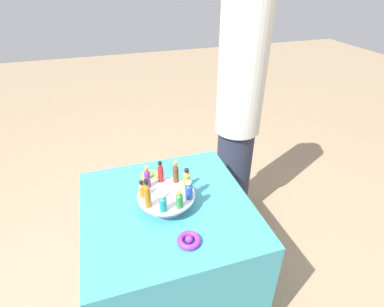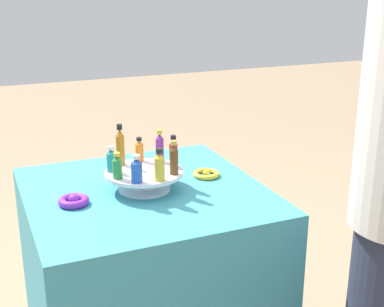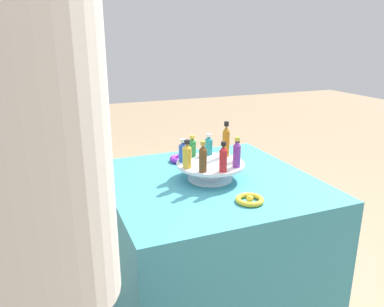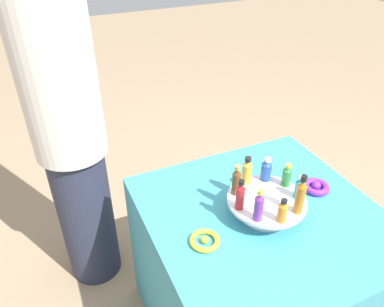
% 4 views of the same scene
% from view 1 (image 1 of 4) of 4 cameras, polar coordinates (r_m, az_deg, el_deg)
% --- Properties ---
extents(ground_plane, '(12.00, 12.00, 0.00)m').
position_cam_1_polar(ground_plane, '(2.03, -3.83, -24.74)').
color(ground_plane, '#997F60').
extents(party_table, '(0.82, 0.82, 0.70)m').
position_cam_1_polar(party_table, '(1.75, -4.26, -18.43)').
color(party_table, teal).
rests_on(party_table, ground_plane).
extents(display_stand, '(0.28, 0.28, 0.07)m').
position_cam_1_polar(display_stand, '(1.47, -4.88, -8.53)').
color(display_stand, silver).
rests_on(display_stand, party_table).
extents(bottle_red, '(0.03, 0.03, 0.12)m').
position_cam_1_polar(bottle_red, '(1.50, -6.01, -3.61)').
color(bottle_red, '#B21E23').
rests_on(bottle_red, display_stand).
extents(bottle_purple, '(0.03, 0.03, 0.12)m').
position_cam_1_polar(bottle_purple, '(1.47, -8.50, -4.57)').
color(bottle_purple, '#702D93').
rests_on(bottle_purple, display_stand).
extents(bottle_orange, '(0.03, 0.03, 0.09)m').
position_cam_1_polar(bottle_orange, '(1.43, -9.48, -6.81)').
color(bottle_orange, orange).
rests_on(bottle_orange, display_stand).
extents(bottle_amber, '(0.03, 0.03, 0.15)m').
position_cam_1_polar(bottle_amber, '(1.35, -8.50, -7.70)').
color(bottle_amber, '#AD6B19').
rests_on(bottle_amber, display_stand).
extents(bottle_teal, '(0.03, 0.03, 0.09)m').
position_cam_1_polar(bottle_teal, '(1.34, -5.55, -9.41)').
color(bottle_teal, teal).
rests_on(bottle_teal, display_stand).
extents(bottle_green, '(0.03, 0.03, 0.09)m').
position_cam_1_polar(bottle_green, '(1.35, -2.39, -8.81)').
color(bottle_green, '#288438').
rests_on(bottle_green, display_stand).
extents(bottle_blue, '(0.04, 0.04, 0.09)m').
position_cam_1_polar(bottle_blue, '(1.40, -0.63, -7.05)').
color(bottle_blue, '#234CAD').
rests_on(bottle_blue, display_stand).
extents(bottle_gold, '(0.03, 0.03, 0.11)m').
position_cam_1_polar(bottle_gold, '(1.45, -1.00, -4.94)').
color(bottle_gold, gold).
rests_on(bottle_gold, display_stand).
extents(bottle_brown, '(0.03, 0.03, 0.12)m').
position_cam_1_polar(bottle_brown, '(1.49, -3.13, -3.64)').
color(bottle_brown, brown).
rests_on(bottle_brown, display_stand).
extents(ribbon_bow_purple, '(0.10, 0.10, 0.04)m').
position_cam_1_polar(ribbon_bow_purple, '(1.32, -0.58, -16.20)').
color(ribbon_bow_purple, purple).
rests_on(ribbon_bow_purple, party_table).
extents(ribbon_bow_gold, '(0.10, 0.10, 0.03)m').
position_cam_1_polar(ribbon_bow_gold, '(1.68, -8.02, -4.21)').
color(ribbon_bow_gold, gold).
rests_on(ribbon_bow_gold, party_table).
extents(person_figure, '(0.30, 0.30, 1.77)m').
position_cam_1_polar(person_figure, '(2.03, 8.90, 8.27)').
color(person_figure, '#282D42').
rests_on(person_figure, ground_plane).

